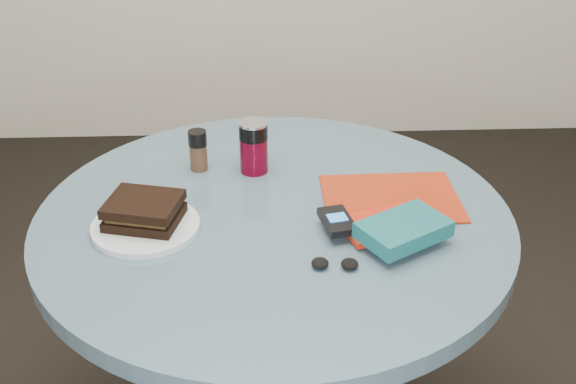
{
  "coord_description": "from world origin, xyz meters",
  "views": [
    {
      "loc": [
        -0.02,
        -1.29,
        1.54
      ],
      "look_at": [
        0.03,
        0.0,
        0.8
      ],
      "focal_mm": 45.0,
      "sensor_mm": 36.0,
      "label": 1
    }
  ],
  "objects_px": {
    "headphones": "(335,264)",
    "pepper_grinder": "(198,150)",
    "table": "(274,276)",
    "sandwich": "(144,211)",
    "plate": "(146,227)",
    "red_book": "(383,225)",
    "novel": "(404,230)",
    "magazine": "(391,198)",
    "mp3_player": "(337,221)",
    "soda_can": "(254,147)"
  },
  "relations": [
    {
      "from": "red_book",
      "to": "mp3_player",
      "type": "relative_size",
      "value": 1.53
    },
    {
      "from": "sandwich",
      "to": "soda_can",
      "type": "distance_m",
      "value": 0.32
    },
    {
      "from": "plate",
      "to": "novel",
      "type": "relative_size",
      "value": 1.3
    },
    {
      "from": "red_book",
      "to": "novel",
      "type": "bearing_deg",
      "value": -80.17
    },
    {
      "from": "sandwich",
      "to": "headphones",
      "type": "bearing_deg",
      "value": -23.01
    },
    {
      "from": "soda_can",
      "to": "magazine",
      "type": "height_order",
      "value": "soda_can"
    },
    {
      "from": "sandwich",
      "to": "red_book",
      "type": "xyz_separation_m",
      "value": [
        0.48,
        -0.03,
        -0.03
      ]
    },
    {
      "from": "plate",
      "to": "headphones",
      "type": "relative_size",
      "value": 2.41
    },
    {
      "from": "mp3_player",
      "to": "table",
      "type": "bearing_deg",
      "value": 147.1
    },
    {
      "from": "magazine",
      "to": "novel",
      "type": "distance_m",
      "value": 0.18
    },
    {
      "from": "novel",
      "to": "mp3_player",
      "type": "height_order",
      "value": "novel"
    },
    {
      "from": "soda_can",
      "to": "red_book",
      "type": "relative_size",
      "value": 0.75
    },
    {
      "from": "magazine",
      "to": "headphones",
      "type": "height_order",
      "value": "headphones"
    },
    {
      "from": "pepper_grinder",
      "to": "red_book",
      "type": "relative_size",
      "value": 0.59
    },
    {
      "from": "soda_can",
      "to": "headphones",
      "type": "distance_m",
      "value": 0.42
    },
    {
      "from": "table",
      "to": "pepper_grinder",
      "type": "bearing_deg",
      "value": 129.5
    },
    {
      "from": "soda_can",
      "to": "magazine",
      "type": "distance_m",
      "value": 0.33
    },
    {
      "from": "soda_can",
      "to": "headphones",
      "type": "height_order",
      "value": "soda_can"
    },
    {
      "from": "sandwich",
      "to": "table",
      "type": "bearing_deg",
      "value": 9.51
    },
    {
      "from": "plate",
      "to": "red_book",
      "type": "distance_m",
      "value": 0.48
    },
    {
      "from": "magazine",
      "to": "red_book",
      "type": "bearing_deg",
      "value": -108.23
    },
    {
      "from": "table",
      "to": "sandwich",
      "type": "xyz_separation_m",
      "value": [
        -0.26,
        -0.04,
        0.2
      ]
    },
    {
      "from": "plate",
      "to": "headphones",
      "type": "distance_m",
      "value": 0.4
    },
    {
      "from": "table",
      "to": "sandwich",
      "type": "relative_size",
      "value": 6.03
    },
    {
      "from": "soda_can",
      "to": "table",
      "type": "bearing_deg",
      "value": -77.97
    },
    {
      "from": "table",
      "to": "plate",
      "type": "xyz_separation_m",
      "value": [
        -0.26,
        -0.05,
        0.17
      ]
    },
    {
      "from": "headphones",
      "to": "magazine",
      "type": "bearing_deg",
      "value": 59.35
    },
    {
      "from": "magazine",
      "to": "mp3_player",
      "type": "height_order",
      "value": "mp3_player"
    },
    {
      "from": "pepper_grinder",
      "to": "headphones",
      "type": "relative_size",
      "value": 1.07
    },
    {
      "from": "table",
      "to": "soda_can",
      "type": "xyz_separation_m",
      "value": [
        -0.04,
        0.19,
        0.23
      ]
    },
    {
      "from": "sandwich",
      "to": "novel",
      "type": "height_order",
      "value": "sandwich"
    },
    {
      "from": "plate",
      "to": "red_book",
      "type": "height_order",
      "value": "red_book"
    },
    {
      "from": "soda_can",
      "to": "magazine",
      "type": "bearing_deg",
      "value": -26.1
    },
    {
      "from": "mp3_player",
      "to": "headphones",
      "type": "relative_size",
      "value": 1.18
    },
    {
      "from": "plate",
      "to": "pepper_grinder",
      "type": "xyz_separation_m",
      "value": [
        0.09,
        0.26,
        0.04
      ]
    },
    {
      "from": "mp3_player",
      "to": "pepper_grinder",
      "type": "bearing_deg",
      "value": 135.79
    },
    {
      "from": "soda_can",
      "to": "novel",
      "type": "distance_m",
      "value": 0.43
    },
    {
      "from": "red_book",
      "to": "novel",
      "type": "xyz_separation_m",
      "value": [
        0.03,
        -0.06,
        0.02
      ]
    },
    {
      "from": "plate",
      "to": "mp3_player",
      "type": "distance_m",
      "value": 0.39
    },
    {
      "from": "novel",
      "to": "headphones",
      "type": "bearing_deg",
      "value": 175.63
    },
    {
      "from": "sandwich",
      "to": "novel",
      "type": "distance_m",
      "value": 0.52
    },
    {
      "from": "table",
      "to": "headphones",
      "type": "height_order",
      "value": "headphones"
    },
    {
      "from": "headphones",
      "to": "pepper_grinder",
      "type": "bearing_deg",
      "value": 124.37
    },
    {
      "from": "table",
      "to": "magazine",
      "type": "relative_size",
      "value": 3.43
    },
    {
      "from": "pepper_grinder",
      "to": "headphones",
      "type": "xyz_separation_m",
      "value": [
        0.28,
        -0.41,
        -0.04
      ]
    },
    {
      "from": "headphones",
      "to": "novel",
      "type": "bearing_deg",
      "value": 27.05
    },
    {
      "from": "sandwich",
      "to": "headphones",
      "type": "distance_m",
      "value": 0.4
    },
    {
      "from": "red_book",
      "to": "headphones",
      "type": "distance_m",
      "value": 0.17
    },
    {
      "from": "soda_can",
      "to": "headphones",
      "type": "relative_size",
      "value": 1.37
    },
    {
      "from": "headphones",
      "to": "mp3_player",
      "type": "bearing_deg",
      "value": 82.57
    }
  ]
}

